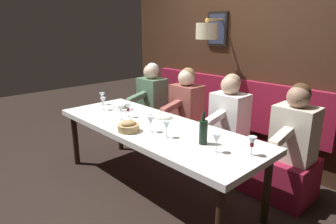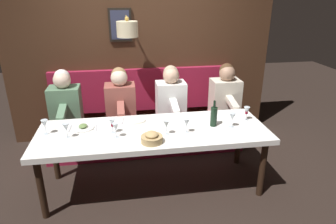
% 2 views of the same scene
% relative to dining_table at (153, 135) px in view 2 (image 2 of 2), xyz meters
% --- Properties ---
extents(ground_plane, '(12.00, 12.00, 0.00)m').
position_rel_dining_table_xyz_m(ground_plane, '(0.00, 0.00, -0.68)').
color(ground_plane, black).
extents(dining_table, '(0.90, 2.53, 0.74)m').
position_rel_dining_table_xyz_m(dining_table, '(0.00, 0.00, 0.00)').
color(dining_table, white).
rests_on(dining_table, ground_plane).
extents(banquette_bench, '(0.52, 2.73, 0.45)m').
position_rel_dining_table_xyz_m(banquette_bench, '(0.89, 0.00, -0.45)').
color(banquette_bench, maroon).
rests_on(banquette_bench, ground_plane).
extents(back_wall_panel, '(0.59, 3.93, 2.90)m').
position_rel_dining_table_xyz_m(back_wall_panel, '(1.46, 0.00, 0.69)').
color(back_wall_panel, '#422819').
rests_on(back_wall_panel, ground_plane).
extents(diner_nearest, '(0.60, 0.40, 0.79)m').
position_rel_dining_table_xyz_m(diner_nearest, '(0.88, -1.13, 0.14)').
color(diner_nearest, beige).
rests_on(diner_nearest, banquette_bench).
extents(diner_near, '(0.60, 0.40, 0.79)m').
position_rel_dining_table_xyz_m(diner_near, '(0.88, -0.35, 0.14)').
color(diner_near, white).
rests_on(diner_near, banquette_bench).
extents(diner_middle, '(0.60, 0.40, 0.79)m').
position_rel_dining_table_xyz_m(diner_middle, '(0.88, 0.35, 0.14)').
color(diner_middle, '#934C42').
rests_on(diner_middle, banquette_bench).
extents(diner_far, '(0.60, 0.40, 0.79)m').
position_rel_dining_table_xyz_m(diner_far, '(0.88, 1.06, 0.14)').
color(diner_far, '#567A5B').
rests_on(diner_far, banquette_bench).
extents(place_setting_0, '(0.24, 0.33, 0.01)m').
position_rel_dining_table_xyz_m(place_setting_0, '(0.28, 0.18, 0.07)').
color(place_setting_0, silver).
rests_on(place_setting_0, dining_table).
extents(place_setting_1, '(0.24, 0.31, 0.05)m').
position_rel_dining_table_xyz_m(place_setting_1, '(0.15, 0.77, 0.08)').
color(place_setting_1, silver).
rests_on(place_setting_1, dining_table).
extents(wine_glass_0, '(0.07, 0.07, 0.16)m').
position_rel_dining_table_xyz_m(wine_glass_0, '(-0.13, 0.40, 0.18)').
color(wine_glass_0, silver).
rests_on(wine_glass_0, dining_table).
extents(wine_glass_1, '(0.07, 0.07, 0.16)m').
position_rel_dining_table_xyz_m(wine_glass_1, '(0.07, 1.14, 0.18)').
color(wine_glass_1, silver).
rests_on(wine_glass_1, dining_table).
extents(wine_glass_2, '(0.07, 0.07, 0.16)m').
position_rel_dining_table_xyz_m(wine_glass_2, '(-0.01, 0.44, 0.18)').
color(wine_glass_2, silver).
rests_on(wine_glass_2, dining_table).
extents(wine_glass_3, '(0.07, 0.07, 0.16)m').
position_rel_dining_table_xyz_m(wine_glass_3, '(0.10, -1.12, 0.18)').
color(wine_glass_3, silver).
rests_on(wine_glass_3, dining_table).
extents(wine_glass_4, '(0.07, 0.07, 0.16)m').
position_rel_dining_table_xyz_m(wine_glass_4, '(-0.06, 0.91, 0.18)').
color(wine_glass_4, silver).
rests_on(wine_glass_4, dining_table).
extents(wine_glass_5, '(0.07, 0.07, 0.16)m').
position_rel_dining_table_xyz_m(wine_glass_5, '(-0.13, -0.34, 0.18)').
color(wine_glass_5, silver).
rests_on(wine_glass_5, dining_table).
extents(wine_glass_6, '(0.07, 0.07, 0.16)m').
position_rel_dining_table_xyz_m(wine_glass_6, '(-0.14, -0.12, 0.18)').
color(wine_glass_6, silver).
rests_on(wine_glass_6, dining_table).
extents(wine_glass_7, '(0.07, 0.07, 0.16)m').
position_rel_dining_table_xyz_m(wine_glass_7, '(-0.06, -0.88, 0.18)').
color(wine_glass_7, silver).
rests_on(wine_glass_7, dining_table).
extents(wine_bottle, '(0.08, 0.08, 0.30)m').
position_rel_dining_table_xyz_m(wine_bottle, '(-0.00, -0.69, 0.18)').
color(wine_bottle, black).
rests_on(wine_bottle, dining_table).
extents(bread_bowl, '(0.22, 0.22, 0.12)m').
position_rel_dining_table_xyz_m(bread_bowl, '(-0.29, 0.05, 0.11)').
color(bread_bowl, tan).
rests_on(bread_bowl, dining_table).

